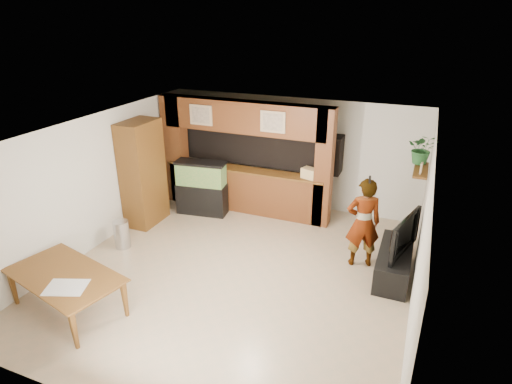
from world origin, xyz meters
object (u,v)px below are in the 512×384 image
at_px(dining_table, 66,293).
at_px(television, 398,233).
at_px(person, 363,223).
at_px(pantry_cabinet, 143,173).
at_px(aquarium, 202,188).

bearing_deg(dining_table, television, 46.54).
xyz_separation_m(television, person, (-0.63, 0.15, 0.01)).
relative_size(person, dining_table, 0.91).
xyz_separation_m(pantry_cabinet, person, (4.72, 0.01, -0.29)).
bearing_deg(television, person, 92.46).
height_order(television, person, person).
bearing_deg(person, dining_table, 17.02).
height_order(aquarium, dining_table, aquarium).
bearing_deg(television, pantry_cabinet, 104.34).
bearing_deg(person, aquarium, -33.30).
xyz_separation_m(aquarium, television, (4.41, -0.99, 0.23)).
height_order(person, dining_table, person).
relative_size(aquarium, television, 1.06).
height_order(pantry_cabinet, television, pantry_cabinet).
distance_m(pantry_cabinet, dining_table, 3.29).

